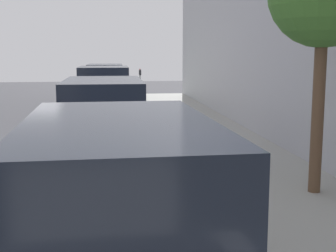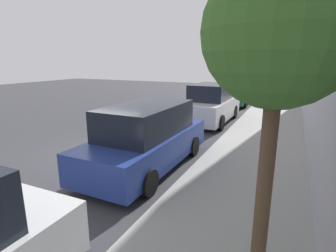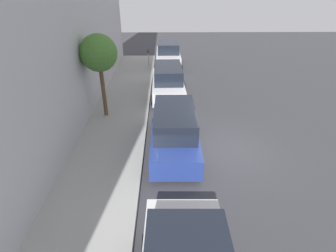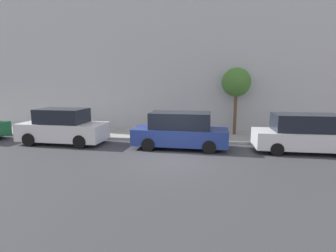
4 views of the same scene
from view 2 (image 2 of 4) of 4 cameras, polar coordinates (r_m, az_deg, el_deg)
The scene contains 7 objects.
ground_plane at distance 9.41m, azimuth -15.67°, elevation -5.95°, with size 60.00×60.00×0.00m, color #38383D.
sidewalk at distance 7.32m, azimuth 16.23°, elevation -11.24°, with size 3.05×32.00×0.15m.
parked_minivan_third at distance 7.77m, azimuth -4.57°, elevation -2.53°, with size 2.02×4.92×1.90m.
parked_suv_fourth at distance 13.82m, azimuth 9.33°, elevation 4.67°, with size 2.08×4.83×1.98m.
parked_minivan_fifth at distance 20.12m, azimuth 14.69°, elevation 7.26°, with size 2.02×4.94×1.90m.
parking_meter_far at distance 20.41m, azimuth 19.95°, elevation 7.38°, with size 0.11×0.15×1.50m.
street_tree at distance 3.39m, azimuth 23.04°, elevation 17.87°, with size 1.79×1.79×4.20m.
Camera 2 is at (5.95, -6.59, 3.13)m, focal length 28.00 mm.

